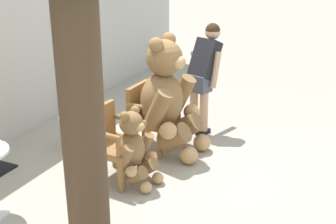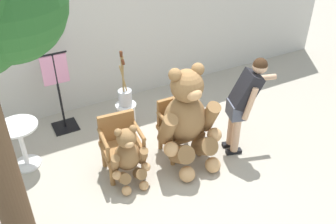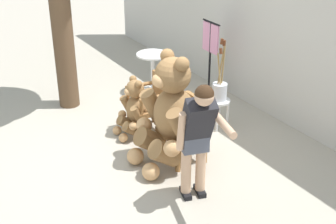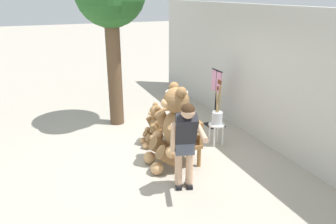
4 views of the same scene
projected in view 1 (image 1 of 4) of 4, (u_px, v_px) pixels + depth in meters
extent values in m
plane|color=#A8A091|center=(165.00, 168.00, 5.71)|extent=(60.00, 60.00, 0.00)
cube|color=beige|center=(2.00, 37.00, 6.18)|extent=(10.00, 0.16, 2.80)
cube|color=olive|center=(117.00, 147.00, 5.33)|extent=(0.60, 0.57, 0.07)
cylinder|color=olive|center=(121.00, 177.00, 5.13)|extent=(0.07, 0.07, 0.37)
cylinder|color=olive|center=(144.00, 161.00, 5.50)|extent=(0.07, 0.07, 0.37)
cylinder|color=olive|center=(91.00, 168.00, 5.33)|extent=(0.07, 0.07, 0.37)
cylinder|color=olive|center=(115.00, 153.00, 5.70)|extent=(0.07, 0.07, 0.37)
cube|color=olive|center=(100.00, 123.00, 5.36)|extent=(0.52, 0.10, 0.42)
cylinder|color=olive|center=(102.00, 134.00, 5.04)|extent=(0.10, 0.48, 0.06)
cylinder|color=olive|center=(118.00, 147.00, 4.98)|extent=(0.05, 0.05, 0.22)
cylinder|color=olive|center=(129.00, 119.00, 5.44)|extent=(0.10, 0.48, 0.06)
cylinder|color=olive|center=(144.00, 132.00, 5.38)|extent=(0.05, 0.05, 0.22)
cube|color=olive|center=(154.00, 120.00, 6.12)|extent=(0.57, 0.53, 0.07)
cylinder|color=olive|center=(160.00, 145.00, 5.91)|extent=(0.07, 0.07, 0.37)
cylinder|color=olive|center=(176.00, 132.00, 6.30)|extent=(0.07, 0.07, 0.37)
cylinder|color=olive|center=(131.00, 139.00, 6.09)|extent=(0.07, 0.07, 0.37)
cylinder|color=olive|center=(148.00, 127.00, 6.47)|extent=(0.07, 0.07, 0.37)
cube|color=olive|center=(138.00, 100.00, 6.13)|extent=(0.52, 0.07, 0.42)
cylinder|color=olive|center=(144.00, 107.00, 5.82)|extent=(0.06, 0.48, 0.06)
cylinder|color=olive|center=(159.00, 118.00, 5.77)|extent=(0.05, 0.05, 0.22)
cylinder|color=olive|center=(162.00, 96.00, 6.23)|extent=(0.06, 0.48, 0.06)
cylinder|color=olive|center=(177.00, 106.00, 6.19)|extent=(0.05, 0.05, 0.22)
ellipsoid|color=olive|center=(162.00, 100.00, 5.96)|extent=(0.64, 0.54, 0.72)
sphere|color=olive|center=(164.00, 58.00, 5.75)|extent=(0.46, 0.46, 0.46)
ellipsoid|color=tan|center=(179.00, 62.00, 5.68)|extent=(0.22, 0.17, 0.17)
sphere|color=black|center=(179.00, 61.00, 5.68)|extent=(0.07, 0.07, 0.07)
sphere|color=olive|center=(156.00, 45.00, 5.55)|extent=(0.18, 0.18, 0.18)
sphere|color=olive|center=(169.00, 39.00, 5.84)|extent=(0.18, 0.18, 0.18)
cylinder|color=olive|center=(158.00, 110.00, 5.63)|extent=(0.21, 0.40, 0.55)
sphere|color=tan|center=(168.00, 131.00, 5.64)|extent=(0.22, 0.22, 0.22)
cylinder|color=olive|center=(182.00, 94.00, 6.20)|extent=(0.21, 0.40, 0.55)
sphere|color=tan|center=(192.00, 112.00, 6.23)|extent=(0.22, 0.22, 0.22)
cylinder|color=olive|center=(174.00, 137.00, 5.83)|extent=(0.27, 0.45, 0.42)
sphere|color=tan|center=(189.00, 155.00, 5.79)|extent=(0.23, 0.23, 0.23)
cylinder|color=olive|center=(187.00, 127.00, 6.15)|extent=(0.27, 0.45, 0.42)
sphere|color=tan|center=(202.00, 142.00, 6.15)|extent=(0.23, 0.23, 0.23)
ellipsoid|color=olive|center=(130.00, 150.00, 5.26)|extent=(0.39, 0.34, 0.42)
sphere|color=olive|center=(131.00, 123.00, 5.13)|extent=(0.27, 0.27, 0.27)
ellipsoid|color=tan|center=(140.00, 127.00, 5.09)|extent=(0.13, 0.11, 0.10)
sphere|color=black|center=(140.00, 126.00, 5.08)|extent=(0.04, 0.04, 0.04)
sphere|color=olive|center=(124.00, 116.00, 5.02)|extent=(0.11, 0.11, 0.11)
sphere|color=olive|center=(135.00, 110.00, 5.18)|extent=(0.11, 0.11, 0.11)
cylinder|color=olive|center=(125.00, 158.00, 5.07)|extent=(0.14, 0.24, 0.32)
sphere|color=tan|center=(132.00, 172.00, 5.07)|extent=(0.13, 0.13, 0.13)
cylinder|color=olive|center=(145.00, 145.00, 5.39)|extent=(0.14, 0.24, 0.32)
sphere|color=tan|center=(152.00, 157.00, 5.40)|extent=(0.13, 0.13, 0.13)
cylinder|color=olive|center=(137.00, 175.00, 5.18)|extent=(0.18, 0.27, 0.25)
sphere|color=tan|center=(146.00, 187.00, 5.15)|extent=(0.13, 0.13, 0.13)
cylinder|color=olive|center=(148.00, 167.00, 5.36)|extent=(0.18, 0.27, 0.25)
sphere|color=tan|center=(158.00, 178.00, 5.35)|extent=(0.13, 0.13, 0.13)
cube|color=black|center=(203.00, 132.00, 6.68)|extent=(0.26, 0.15, 0.06)
cylinder|color=tan|center=(204.00, 103.00, 6.53)|extent=(0.12, 0.12, 0.82)
cube|color=black|center=(193.00, 129.00, 6.80)|extent=(0.26, 0.15, 0.06)
cylinder|color=tan|center=(194.00, 100.00, 6.64)|extent=(0.12, 0.12, 0.82)
cube|color=#4C5160|center=(199.00, 83.00, 6.48)|extent=(0.29, 0.35, 0.24)
cube|color=black|center=(205.00, 59.00, 6.45)|extent=(0.48, 0.42, 0.57)
sphere|color=tan|center=(213.00, 32.00, 6.44)|extent=(0.21, 0.21, 0.21)
sphere|color=#382314|center=(213.00, 31.00, 6.43)|extent=(0.21, 0.21, 0.21)
cylinder|color=tan|center=(205.00, 50.00, 6.72)|extent=(0.56, 0.24, 0.09)
cylinder|color=tan|center=(216.00, 70.00, 6.37)|extent=(0.20, 0.13, 0.51)
cylinder|color=white|center=(71.00, 117.00, 6.09)|extent=(0.34, 0.34, 0.03)
cylinder|color=white|center=(71.00, 129.00, 6.30)|extent=(0.04, 0.04, 0.43)
cylinder|color=white|center=(62.00, 135.00, 6.13)|extent=(0.04, 0.04, 0.43)
cylinder|color=white|center=(83.00, 132.00, 6.22)|extent=(0.04, 0.04, 0.43)
cylinder|color=white|center=(74.00, 137.00, 6.05)|extent=(0.04, 0.04, 0.43)
cylinder|color=silver|center=(70.00, 107.00, 6.04)|extent=(0.22, 0.22, 0.26)
cylinder|color=#997A47|center=(67.00, 82.00, 5.91)|extent=(0.05, 0.12, 0.78)
cylinder|color=#592D19|center=(65.00, 48.00, 5.76)|extent=(0.05, 0.05, 0.09)
cylinder|color=#997A47|center=(70.00, 87.00, 5.94)|extent=(0.14, 0.03, 0.64)
cylinder|color=#592D19|center=(68.00, 59.00, 5.81)|extent=(0.06, 0.05, 0.09)
cylinder|color=#997A47|center=(66.00, 82.00, 5.94)|extent=(0.06, 0.03, 0.76)
cylinder|color=#592D19|center=(64.00, 50.00, 5.79)|extent=(0.05, 0.04, 0.08)
cylinder|color=brown|center=(83.00, 131.00, 3.47)|extent=(0.33, 0.33, 2.62)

